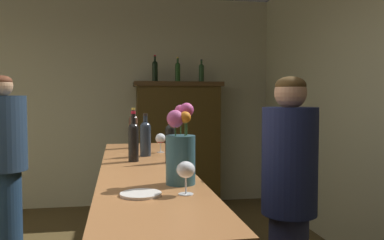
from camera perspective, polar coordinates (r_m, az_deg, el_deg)
wall_back at (r=5.73m, az=-13.28°, el=2.50°), size 4.94×0.12×2.84m
display_cabinet at (r=5.50m, az=-1.97°, el=-3.11°), size 1.16×0.44×1.68m
wine_bottle_pinot at (r=2.99m, az=-6.50°, el=-2.34°), size 0.08×0.08×0.31m
wine_bottle_riesling at (r=3.49m, az=-8.15°, el=-1.32°), size 0.08×0.08×0.34m
wine_bottle_malbec at (r=2.68m, az=-3.04°, el=-2.94°), size 0.07×0.07×0.32m
wine_bottle_rose at (r=2.75m, az=-8.13°, el=-2.72°), size 0.07×0.07×0.33m
wine_glass_front at (r=3.18m, az=-4.39°, el=-2.69°), size 0.08×0.08×0.15m
wine_glass_mid at (r=1.81m, az=-0.86°, el=-7.04°), size 0.08×0.08×0.15m
flower_arrangement at (r=2.01m, az=-1.64°, el=-4.01°), size 0.14×0.17×0.40m
cheese_plate at (r=1.83m, az=-7.12°, el=-10.17°), size 0.18×0.18×0.01m
display_bottle_left at (r=5.44m, az=-5.16°, el=6.92°), size 0.07×0.07×0.35m
display_bottle_midleft at (r=5.47m, az=-2.00°, el=6.82°), size 0.07×0.07×0.33m
display_bottle_center at (r=5.53m, az=1.32°, el=6.69°), size 0.07×0.07×0.30m
patron_redhead at (r=3.91m, az=-24.67°, el=-5.53°), size 0.39×0.39×1.67m
bartender at (r=2.46m, az=13.33°, el=-10.88°), size 0.32×0.32×1.60m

